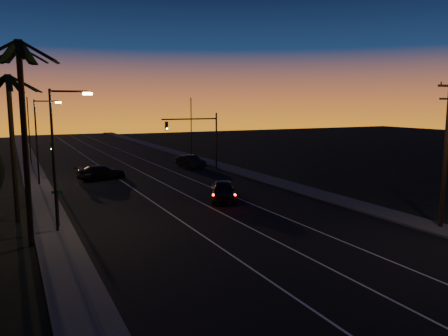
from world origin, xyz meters
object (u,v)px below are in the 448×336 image
cross_car (102,172)px  signal_mast (199,132)px  utility_pole (446,148)px  lead_car (223,191)px  right_car (191,161)px

cross_car → signal_mast: bearing=5.6°
signal_mast → cross_car: bearing=-174.4°
utility_pole → lead_car: 17.09m
utility_pole → signal_mast: size_ratio=1.41×
utility_pole → cross_car: bearing=119.5°
utility_pole → right_car: size_ratio=2.01×
utility_pole → signal_mast: utility_pole is taller
utility_pole → cross_car: size_ratio=1.77×
right_car → cross_car: size_ratio=0.88×
right_car → utility_pole: bearing=-82.5°
right_car → cross_car: bearing=-160.9°
right_car → cross_car: (-11.99, -4.16, -0.01)m
right_car → lead_car: bearing=-104.0°
utility_pole → signal_mast: bearing=98.5°
right_car → cross_car: right_car is taller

